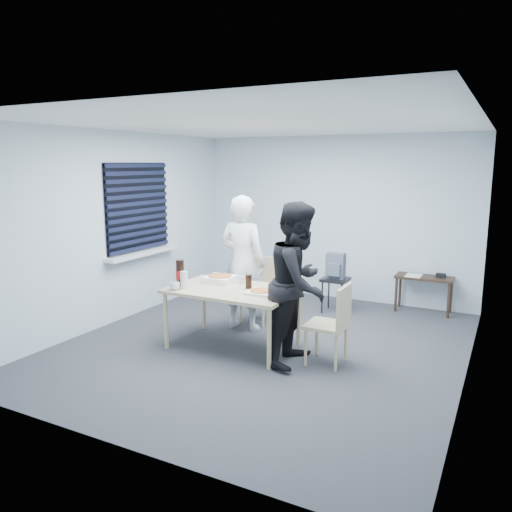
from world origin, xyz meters
The scene contains 19 objects.
room centered at (-2.20, 0.40, 1.44)m, with size 5.00×5.00×5.00m.
dining_table centered at (-0.31, -0.23, 0.66)m, with size 1.47×0.93×0.72m.
chair_far centered at (-0.49, 0.85, 0.51)m, with size 0.42×0.42×0.89m.
chair_right centered at (0.93, -0.20, 0.51)m, with size 0.42×0.42×0.89m.
person_white centered at (-0.54, 0.43, 0.89)m, with size 0.65×0.42×1.77m, color silver.
person_black centered at (0.55, -0.29, 0.89)m, with size 0.86×0.47×1.77m, color black.
side_table centered at (1.47, 2.28, 0.46)m, with size 0.81×0.36×0.54m.
stool centered at (0.32, 1.68, 0.40)m, with size 0.37×0.37×0.51m.
backpack centered at (0.32, 1.67, 0.70)m, with size 0.27×0.20×0.37m.
pizza_box_a centered at (-0.62, -0.02, 0.76)m, with size 0.34×0.34×0.09m.
pizza_box_b centered at (0.09, -0.29, 0.74)m, with size 0.30×0.30×0.04m.
mug_a centered at (-0.88, -0.60, 0.77)m, with size 0.12×0.12×0.10m, color silver.
mug_b centered at (-0.34, 0.05, 0.76)m, with size 0.10×0.10×0.09m, color silver.
cola_glass centered at (-0.14, -0.14, 0.80)m, with size 0.08×0.08×0.17m, color black.
soda_bottle centered at (-0.93, -0.41, 0.87)m, with size 0.10×0.10×0.32m.
plastic_cups centered at (-0.82, -0.49, 0.82)m, with size 0.09×0.09×0.20m, color silver.
rubber_band centered at (-0.05, -0.58, 0.72)m, with size 0.05×0.05×0.00m, color red.
papers centered at (1.32, 2.25, 0.54)m, with size 0.22×0.30×0.00m, color white.
black_box centered at (1.69, 2.31, 0.57)m, with size 0.13×0.10×0.06m, color black.
Camera 1 is at (2.54, -5.16, 2.16)m, focal length 35.00 mm.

